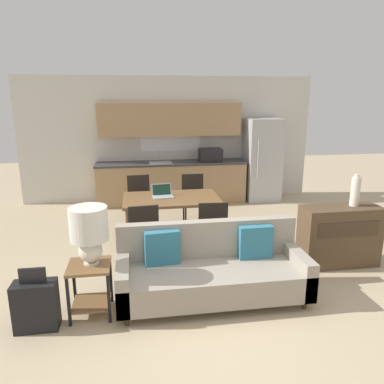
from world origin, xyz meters
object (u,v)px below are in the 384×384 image
at_px(dining_table, 171,201).
at_px(dining_chair_near_left, 143,232).
at_px(vase, 355,191).
at_px(couch, 211,270).
at_px(table_lamp, 89,230).
at_px(suitcase, 36,305).
at_px(credenza, 339,236).
at_px(side_table, 90,281).
at_px(laptop, 162,194).
at_px(dining_chair_far_left, 139,198).
at_px(dining_chair_far_right, 193,197).
at_px(dining_chair_near_right, 212,228).
at_px(refrigerator, 262,160).

bearing_deg(dining_table, dining_chair_near_left, -119.26).
distance_m(vase, dining_chair_near_left, 2.94).
relative_size(couch, table_lamp, 3.46).
height_order(dining_chair_near_left, suitcase, dining_chair_near_left).
distance_m(credenza, dining_chair_near_left, 2.70).
relative_size(side_table, laptop, 1.64).
relative_size(dining_chair_far_left, suitcase, 1.34).
distance_m(dining_chair_far_right, suitcase, 3.62).
bearing_deg(side_table, dining_chair_far_left, 78.31).
xyz_separation_m(vase, dining_chair_near_right, (-1.91, 0.34, -0.54)).
bearing_deg(laptop, table_lamp, -121.67).
xyz_separation_m(side_table, laptop, (0.94, 2.04, 0.39)).
xyz_separation_m(couch, vase, (2.11, 0.62, 0.71)).
relative_size(refrigerator, dining_table, 1.20).
xyz_separation_m(dining_table, dining_chair_near_right, (0.48, -0.86, -0.17)).
height_order(table_lamp, dining_chair_far_left, table_lamp).
distance_m(dining_chair_near_left, suitcase, 1.73).
xyz_separation_m(refrigerator, vase, (0.13, -3.38, 0.14)).
distance_m(laptop, suitcase, 2.72).
height_order(dining_chair_far_right, dining_chair_near_right, same).
bearing_deg(credenza, dining_table, 150.85).
xyz_separation_m(side_table, dining_chair_near_left, (0.60, 1.11, 0.11)).
height_order(refrigerator, dining_chair_far_right, refrigerator).
distance_m(dining_chair_far_right, dining_chair_far_left, 0.98).
bearing_deg(table_lamp, dining_chair_far_right, 60.63).
height_order(dining_table, credenza, credenza).
bearing_deg(dining_chair_near_left, side_table, 56.49).
distance_m(couch, dining_chair_far_left, 2.80).
xyz_separation_m(dining_table, laptop, (-0.13, 0.09, 0.11)).
bearing_deg(dining_chair_far_left, side_table, -106.13).
relative_size(vase, dining_chair_far_right, 0.49).
distance_m(side_table, dining_chair_far_right, 3.18).
relative_size(dining_table, dining_chair_near_right, 1.68).
bearing_deg(side_table, laptop, 65.26).
bearing_deg(dining_table, credenza, -29.15).
bearing_deg(suitcase, dining_table, 53.52).
relative_size(refrigerator, couch, 0.84).
height_order(refrigerator, dining_chair_far_left, refrigerator).
relative_size(dining_chair_near_left, suitcase, 1.34).
height_order(side_table, table_lamp, table_lamp).
bearing_deg(refrigerator, dining_chair_far_right, -142.15).
height_order(dining_table, laptop, laptop).
relative_size(credenza, suitcase, 1.60).
distance_m(dining_chair_far_left, suitcase, 3.22).
height_order(table_lamp, dining_chair_far_right, table_lamp).
bearing_deg(side_table, refrigerator, 51.19).
distance_m(table_lamp, laptop, 2.21).
bearing_deg(dining_chair_far_left, dining_chair_near_right, -65.12).
relative_size(vase, dining_chair_near_left, 0.49).
distance_m(credenza, suitcase, 3.91).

